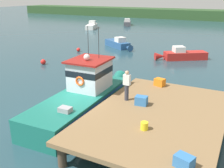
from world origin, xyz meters
TOP-DOWN VIEW (x-y plane):
  - ground_plane at (0.00, 0.00)m, footprint 200.00×200.00m
  - dock at (4.80, 0.00)m, footprint 6.00×9.00m
  - main_fishing_boat at (0.18, 0.76)m, footprint 2.84×9.86m
  - crate_single_by_cleat at (6.84, -3.60)m, footprint 0.71×0.60m
  - crate_stack_near_edge at (3.74, 0.52)m, footprint 0.64×0.50m
  - crate_single_far at (3.68, 3.76)m, footprint 0.70×0.58m
  - bait_bucket at (4.80, -1.83)m, footprint 0.32×0.32m
  - deckhand_by_the_boat at (2.81, 0.75)m, footprint 0.36×0.22m
  - moored_boat_off_the_point at (-19.22, 33.27)m, footprint 2.98×5.77m
  - moored_boat_near_channel at (-15.30, 41.25)m, footprint 3.29×5.53m
  - moored_boat_mid_harbor at (2.22, 16.10)m, footprint 5.10×3.94m
  - moored_boat_outer_mooring at (-6.38, 18.74)m, footprint 5.02×3.91m
  - mooring_buoy_spare_mooring at (-9.56, 14.37)m, footprint 0.45×0.45m
  - mooring_buoy_inshore at (-9.27, 7.88)m, footprint 0.51×0.51m
  - far_shoreline at (0.00, 62.00)m, footprint 120.00×8.00m

SIDE VIEW (x-z plane):
  - ground_plane at x=0.00m, z-range 0.00..0.00m
  - mooring_buoy_spare_mooring at x=-9.56m, z-range 0.00..0.45m
  - mooring_buoy_inshore at x=-9.27m, z-range 0.00..0.51m
  - moored_boat_outer_mooring at x=-6.38m, z-range -0.21..1.15m
  - moored_boat_mid_harbor at x=2.22m, z-range -0.22..1.17m
  - moored_boat_near_channel at x=-15.30m, z-range -0.22..1.20m
  - moored_boat_off_the_point at x=-19.22m, z-range -0.23..1.23m
  - main_fishing_boat at x=0.18m, z-range -1.39..3.41m
  - dock at x=4.80m, z-range 0.47..1.67m
  - far_shoreline at x=0.00m, z-range 0.00..2.40m
  - bait_bucket at x=4.80m, z-range 1.20..1.54m
  - crate_single_by_cleat at x=6.84m, z-range 1.20..1.62m
  - crate_single_far at x=3.68m, z-range 1.20..1.66m
  - crate_stack_near_edge at x=3.74m, z-range 1.20..1.66m
  - deckhand_by_the_boat at x=2.81m, z-range 1.24..2.87m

